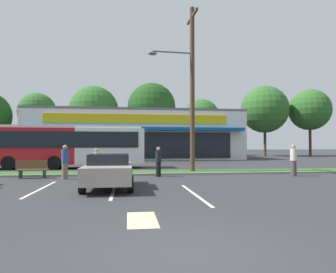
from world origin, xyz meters
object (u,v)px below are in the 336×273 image
at_px(pedestrian_by_pole, 65,162).
at_px(pedestrian_mid, 158,162).
at_px(city_bus, 70,145).
at_px(car_1, 47,156).
at_px(car_2, 109,170).
at_px(bus_stop_bench, 32,169).
at_px(pedestrian_far, 294,160).
at_px(utility_pole, 190,84).
at_px(pedestrian_near_bench, 96,163).

distance_m(pedestrian_by_pole, pedestrian_mid, 5.00).
height_order(city_bus, pedestrian_by_pole, city_bus).
bearing_deg(car_1, car_2, 111.21).
distance_m(car_1, car_2, 19.73).
height_order(bus_stop_bench, pedestrian_far, pedestrian_far).
bearing_deg(city_bus, car_1, 115.15).
bearing_deg(car_2, utility_pole, 143.23).
xyz_separation_m(car_1, pedestrian_mid, (9.62, -14.14, 0.08)).
height_order(utility_pole, pedestrian_by_pole, utility_pole).
bearing_deg(car_1, utility_pole, 134.68).
relative_size(utility_pole, car_2, 2.54).
height_order(city_bus, car_2, city_bus).
relative_size(utility_pole, pedestrian_near_bench, 6.73).
bearing_deg(car_2, pedestrian_far, 109.27).
bearing_deg(pedestrian_by_pole, pedestrian_near_bench, 167.61).
relative_size(bus_stop_bench, car_1, 0.35).
height_order(utility_pole, city_bus, utility_pole).
distance_m(utility_pole, pedestrian_by_pole, 9.11).
bearing_deg(pedestrian_near_bench, bus_stop_bench, 114.02).
height_order(utility_pole, pedestrian_mid, utility_pole).
height_order(utility_pole, pedestrian_near_bench, utility_pole).
xyz_separation_m(car_2, pedestrian_near_bench, (-0.97, 4.57, 0.07)).
bearing_deg(city_bus, pedestrian_far, -30.32).
bearing_deg(pedestrian_near_bench, car_1, 43.47).
bearing_deg(pedestrian_by_pole, car_2, 80.87).
height_order(pedestrian_near_bench, pedestrian_far, pedestrian_far).
xyz_separation_m(car_1, pedestrian_near_bench, (6.17, -13.82, 0.05)).
height_order(car_2, pedestrian_mid, pedestrian_mid).
bearing_deg(pedestrian_by_pole, city_bus, -124.42).
xyz_separation_m(car_1, pedestrian_far, (17.34, -14.83, 0.15)).
bearing_deg(utility_pole, car_1, 134.68).
bearing_deg(pedestrian_far, car_2, 151.68).
distance_m(bus_stop_bench, pedestrian_far, 14.52).
distance_m(pedestrian_near_bench, pedestrian_mid, 3.46).
distance_m(car_2, pedestrian_by_pole, 4.43).
relative_size(car_1, car_2, 1.09).
relative_size(utility_pole, car_1, 2.32).
bearing_deg(pedestrian_by_pole, utility_pole, 157.20).
relative_size(bus_stop_bench, car_2, 0.38).
bearing_deg(pedestrian_far, pedestrian_mid, 127.31).
bearing_deg(utility_pole, bus_stop_bench, -167.17).
distance_m(bus_stop_bench, pedestrian_mid, 6.78).
xyz_separation_m(car_1, car_2, (7.14, -18.40, -0.02)).
distance_m(car_2, pedestrian_near_bench, 4.67).
bearing_deg(car_2, car_1, -158.79).
distance_m(car_2, pedestrian_far, 10.81).
xyz_separation_m(utility_pole, bus_stop_bench, (-9.05, -2.06, -5.22)).
distance_m(car_1, pedestrian_near_bench, 15.14).
bearing_deg(pedestrian_near_bench, car_2, -148.66).
height_order(car_2, pedestrian_far, pedestrian_far).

